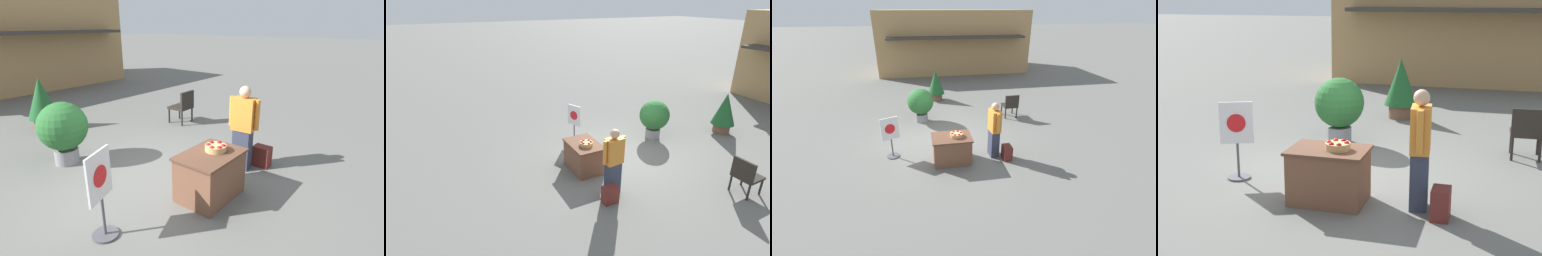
{
  "view_description": "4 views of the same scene",
  "coord_description": "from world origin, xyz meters",
  "views": [
    {
      "loc": [
        -3.5,
        -3.69,
        2.74
      ],
      "look_at": [
        0.45,
        -0.55,
        0.97
      ],
      "focal_mm": 28.0,
      "sensor_mm": 36.0,
      "label": 1
    },
    {
      "loc": [
        6.41,
        -4.58,
        4.32
      ],
      "look_at": [
        -0.34,
        -1.16,
        1.05
      ],
      "focal_mm": 28.0,
      "sensor_mm": 36.0,
      "label": 2
    },
    {
      "loc": [
        -0.66,
        -7.48,
        4.02
      ],
      "look_at": [
        0.48,
        -1.04,
        0.94
      ],
      "focal_mm": 24.0,
      "sensor_mm": 36.0,
      "label": 3
    },
    {
      "loc": [
        2.34,
        -7.94,
        2.86
      ],
      "look_at": [
        0.22,
        -0.57,
        0.93
      ],
      "focal_mm": 50.0,
      "sensor_mm": 36.0,
      "label": 4
    }
  ],
  "objects": [
    {
      "name": "patio_chair",
      "position": [
        2.82,
        1.66,
        0.53
      ],
      "size": [
        0.57,
        0.57,
        0.94
      ],
      "rotation": [
        0.0,
        0.0,
        1.6
      ],
      "color": "#28231E",
      "rests_on": "ground_plane"
    },
    {
      "name": "display_table",
      "position": [
        0.1,
        -1.21,
        0.39
      ],
      "size": [
        1.1,
        0.78,
        0.78
      ],
      "color": "brown",
      "rests_on": "ground_plane"
    },
    {
      "name": "person_visitor",
      "position": [
        1.35,
        -1.09,
        0.84
      ],
      "size": [
        0.3,
        0.61,
        1.65
      ],
      "rotation": [
        0.0,
        0.0,
        -3.05
      ],
      "color": "#33384C",
      "rests_on": "ground_plane"
    },
    {
      "name": "poster_board",
      "position": [
        -1.59,
        -0.67,
        0.65
      ],
      "size": [
        0.49,
        0.36,
        1.24
      ],
      "rotation": [
        0.0,
        0.0,
        -1.17
      ],
      "color": "#4C4C51",
      "rests_on": "ground_plane"
    },
    {
      "name": "apple_basket",
      "position": [
        0.23,
        -1.21,
        0.84
      ],
      "size": [
        0.35,
        0.35,
        0.13
      ],
      "color": "tan",
      "rests_on": "display_table"
    },
    {
      "name": "backpack",
      "position": [
        1.68,
        -1.37,
        0.21
      ],
      "size": [
        0.24,
        0.34,
        0.42
      ],
      "color": "maroon",
      "rests_on": "ground_plane"
    },
    {
      "name": "potted_plant_near_right",
      "position": [
        0.07,
        4.27,
        0.77
      ],
      "size": [
        0.77,
        0.77,
        1.41
      ],
      "color": "brown",
      "rests_on": "ground_plane"
    },
    {
      "name": "potted_plant_far_left",
      "position": [
        -0.69,
        1.85,
        0.75
      ],
      "size": [
        0.98,
        0.98,
        1.29
      ],
      "color": "gray",
      "rests_on": "ground_plane"
    },
    {
      "name": "ground_plane",
      "position": [
        0.0,
        0.0,
        0.0
      ],
      "size": [
        120.0,
        120.0,
        0.0
      ],
      "primitive_type": "plane",
      "color": "slate"
    }
  ]
}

